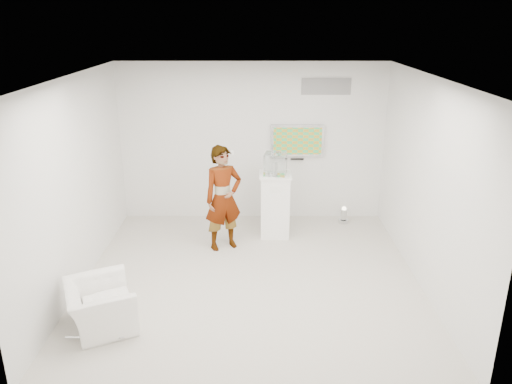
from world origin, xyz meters
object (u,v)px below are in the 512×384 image
at_px(pedestal, 275,205).
at_px(person, 223,198).
at_px(tv, 297,141).
at_px(armchair, 100,306).
at_px(floor_uplight, 344,215).

bearing_deg(pedestal, person, -149.11).
bearing_deg(pedestal, tv, 62.16).
bearing_deg(armchair, person, -55.83).
height_order(tv, floor_uplight, tv).
distance_m(tv, pedestal, 1.36).
bearing_deg(tv, armchair, -126.72).
bearing_deg(person, armchair, -148.51).
xyz_separation_m(person, pedestal, (0.88, 0.53, -0.32)).
relative_size(tv, person, 0.56).
distance_m(pedestal, floor_uplight, 1.51).
distance_m(person, armchair, 2.79).
relative_size(armchair, pedestal, 0.79).
height_order(armchair, pedestal, pedestal).
bearing_deg(floor_uplight, tv, 162.46).
bearing_deg(pedestal, floor_uplight, 22.12).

